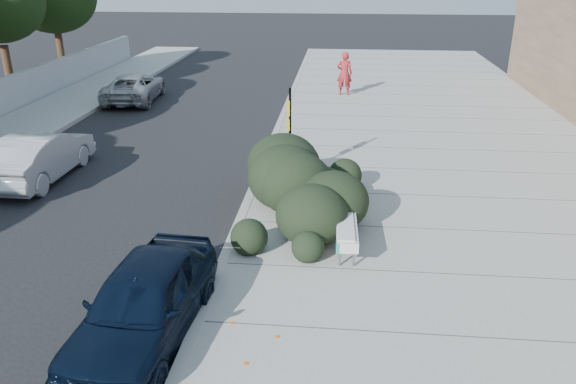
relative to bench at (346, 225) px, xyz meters
name	(u,v)px	position (x,y,z in m)	size (l,w,h in m)	color
ground	(222,269)	(-2.50, -0.94, -0.66)	(120.00, 120.00, 0.00)	black
sidewalk_near	(458,185)	(3.10, 4.06, -0.58)	(11.20, 50.00, 0.15)	gray
curb_near	(258,178)	(-2.50, 4.06, -0.57)	(0.22, 50.00, 0.17)	#9E9E99
bench	(346,225)	(0.00, 0.00, 0.00)	(0.49, 2.15, 0.64)	gray
bike_rack	(278,175)	(-1.73, 2.56, 0.12)	(0.10, 0.72, 1.05)	black
sign_post	(289,128)	(-1.59, 4.06, 0.94)	(0.14, 0.29, 2.55)	black
hedge	(304,182)	(-1.00, 1.56, 0.34)	(2.27, 4.55, 1.71)	black
sedan_navy	(144,302)	(-3.30, -3.23, 0.01)	(1.58, 3.94, 1.34)	black
wagon_silver	(40,156)	(-8.70, 3.66, 0.02)	(1.45, 4.14, 1.37)	#B0B0B5
suv_silver	(134,87)	(-9.41, 13.33, -0.04)	(2.04, 4.43, 1.23)	#989A9D
pedestrian	(344,73)	(-0.10, 14.84, 0.45)	(0.70, 0.46, 1.92)	maroon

